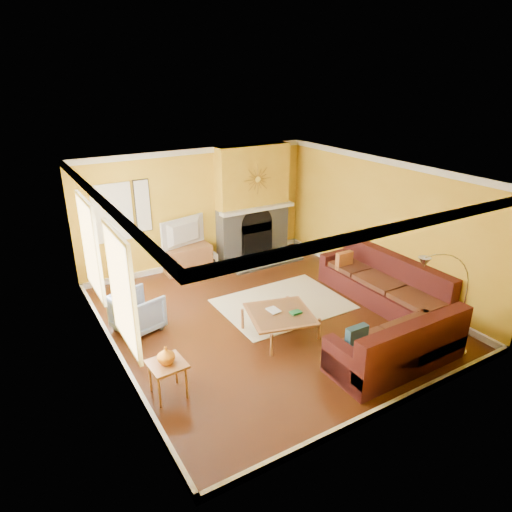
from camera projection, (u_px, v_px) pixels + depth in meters
floor at (267, 318)px, 8.49m from camera, size 5.50×6.00×0.02m
ceiling at (268, 172)px, 7.46m from camera, size 5.50×6.00×0.02m
wall_back at (197, 208)px, 10.37m from camera, size 5.50×0.02×2.70m
wall_front at (398, 326)px, 5.58m from camera, size 5.50×0.02×2.70m
wall_left at (108, 285)px, 6.67m from camera, size 0.02×6.00×2.70m
wall_right at (382, 224)px, 9.29m from camera, size 0.02×6.00×2.70m
baseboard at (267, 314)px, 8.46m from camera, size 5.50×6.00×0.12m
crown_molding at (268, 177)px, 7.49m from camera, size 5.50×6.00×0.12m
window_left_near at (89, 247)px, 7.66m from camera, size 0.06×1.22×1.72m
window_left_far at (120, 291)px, 6.15m from camera, size 0.06×1.22×1.72m
window_back at (112, 213)px, 9.35m from camera, size 0.82×0.06×1.22m
wall_art at (143, 206)px, 9.65m from camera, size 0.34×0.04×1.14m
fireplace at (253, 202)px, 10.84m from camera, size 1.80×0.40×2.70m
mantel at (258, 209)px, 10.69m from camera, size 1.92×0.22×0.08m
hearth at (264, 261)px, 10.90m from camera, size 1.80×0.70×0.06m
sunburst at (258, 179)px, 10.44m from camera, size 0.70×0.04×0.70m
rug at (283, 304)px, 8.95m from camera, size 2.40×1.80×0.02m
sectional_sofa at (356, 299)px, 8.18m from camera, size 2.91×3.51×0.90m
coffee_table at (280, 323)px, 7.87m from camera, size 1.30×1.30×0.42m
media_console at (188, 259)px, 10.35m from camera, size 1.06×0.48×0.58m
tv at (186, 233)px, 10.12m from camera, size 1.14×0.43×0.66m
subwoofer at (209, 260)px, 10.65m from camera, size 0.32×0.32×0.32m
armchair at (137, 312)px, 7.96m from camera, size 0.93×0.91×0.69m
side_table at (168, 379)px, 6.35m from camera, size 0.51×0.51×0.53m
vase at (166, 355)px, 6.20m from camera, size 0.32×0.32×0.26m
book at (269, 312)px, 7.80m from camera, size 0.19×0.26×0.02m
arc_lamp at (443, 309)px, 6.83m from camera, size 1.23×0.36×1.89m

